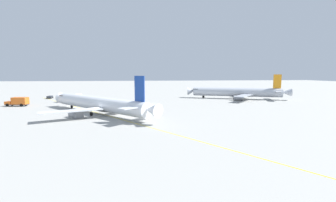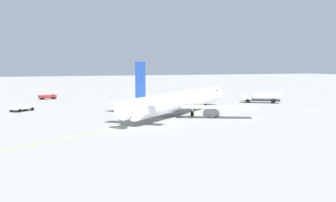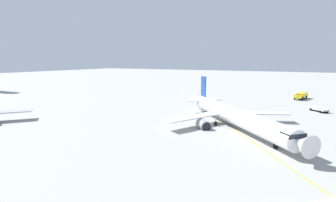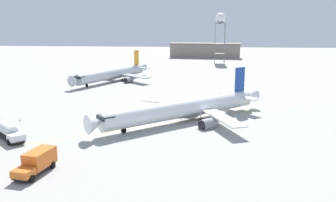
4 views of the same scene
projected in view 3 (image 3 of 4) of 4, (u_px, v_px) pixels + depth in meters
ground_plane at (237, 122)px, 63.19m from camera, size 600.00×600.00×0.00m
airliner_main at (232, 115)px, 58.49m from camera, size 36.18×33.83×11.34m
fire_tender_truck at (301, 95)px, 99.63m from camera, size 10.15×5.09×2.50m
pushback_tug_truck at (319, 109)px, 75.71m from camera, size 5.77×5.43×1.30m
taxiway_centreline at (224, 122)px, 62.67m from camera, size 102.44×73.22×0.01m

